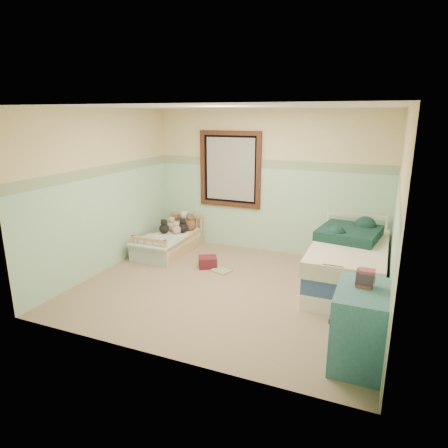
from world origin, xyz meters
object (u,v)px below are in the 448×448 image
at_px(floor_book, 221,271).
at_px(plush_floor_cream, 158,248).
at_px(dresser, 360,326).
at_px(plush_floor_tan, 154,247).
at_px(twin_bed_frame, 347,280).
at_px(toddler_bed_frame, 170,247).
at_px(red_pillow, 208,262).

bearing_deg(floor_book, plush_floor_cream, -173.77).
height_order(dresser, floor_book, dresser).
bearing_deg(plush_floor_tan, floor_book, -12.69).
relative_size(twin_bed_frame, dresser, 2.42).
distance_m(toddler_bed_frame, plush_floor_tan, 0.28).
bearing_deg(plush_floor_cream, twin_bed_frame, -3.01).
distance_m(toddler_bed_frame, floor_book, 1.34).
xyz_separation_m(dresser, floor_book, (-2.19, 1.63, -0.38)).
height_order(plush_floor_cream, floor_book, plush_floor_cream).
bearing_deg(dresser, plush_floor_tan, 151.69).
distance_m(plush_floor_cream, plush_floor_tan, 0.09).
distance_m(twin_bed_frame, red_pillow, 2.17).
bearing_deg(twin_bed_frame, plush_floor_tan, 177.06).
relative_size(toddler_bed_frame, plush_floor_tan, 6.34).
bearing_deg(plush_floor_cream, dresser, -28.88).
xyz_separation_m(plush_floor_cream, red_pillow, (1.09, -0.24, -0.03)).
relative_size(toddler_bed_frame, twin_bed_frame, 0.72).
xyz_separation_m(twin_bed_frame, dresser, (0.29, -1.79, 0.28)).
relative_size(toddler_bed_frame, plush_floor_cream, 5.93).
xyz_separation_m(plush_floor_cream, plush_floor_tan, (-0.09, 0.00, -0.01)).
bearing_deg(twin_bed_frame, toddler_bed_frame, 173.50).
relative_size(toddler_bed_frame, dresser, 1.74).
distance_m(twin_bed_frame, dresser, 1.84).
xyz_separation_m(red_pillow, floor_book, (0.28, -0.09, -0.08)).
height_order(plush_floor_tan, twin_bed_frame, twin_bed_frame).
xyz_separation_m(toddler_bed_frame, red_pillow, (0.96, -0.43, 0.00)).
relative_size(plush_floor_cream, floor_book, 0.81).
bearing_deg(dresser, floor_book, 143.28).
bearing_deg(toddler_bed_frame, twin_bed_frame, -6.50).
distance_m(toddler_bed_frame, plush_floor_cream, 0.23).
bearing_deg(plush_floor_cream, floor_book, -13.44).
height_order(plush_floor_cream, dresser, dresser).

